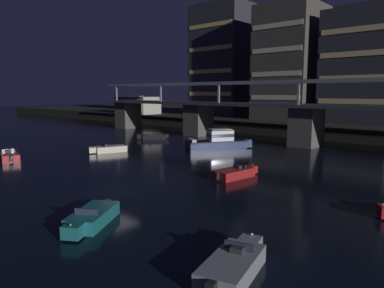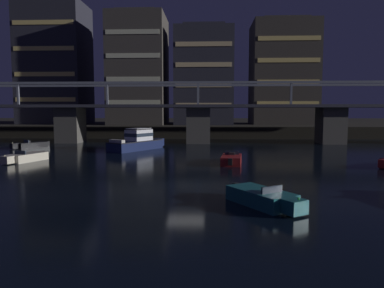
{
  "view_description": "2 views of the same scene",
  "coord_description": "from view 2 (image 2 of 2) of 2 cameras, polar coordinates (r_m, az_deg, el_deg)",
  "views": [
    {
      "loc": [
        22.35,
        -16.15,
        7.61
      ],
      "look_at": [
        -1.08,
        9.63,
        2.66
      ],
      "focal_mm": 33.74,
      "sensor_mm": 36.0,
      "label": 1
    },
    {
      "loc": [
        1.5,
        -24.1,
        4.98
      ],
      "look_at": [
        -0.07,
        11.11,
        1.78
      ],
      "focal_mm": 33.84,
      "sensor_mm": 36.0,
      "label": 2
    }
  ],
  "objects": [
    {
      "name": "ground_plane",
      "position": [
        24.66,
        -1.0,
        -6.46
      ],
      "size": [
        400.0,
        400.0,
        0.0
      ],
      "primitive_type": "plane",
      "color": "black"
    },
    {
      "name": "far_riverbank",
      "position": [
        104.88,
        1.73,
        3.07
      ],
      "size": [
        240.0,
        80.0,
        2.2
      ],
      "primitive_type": "cube",
      "color": "black",
      "rests_on": "ground"
    },
    {
      "name": "river_bridge",
      "position": [
        56.81,
        1.04,
        4.26
      ],
      "size": [
        87.79,
        6.4,
        9.38
      ],
      "color": "#4C4944",
      "rests_on": "ground"
    },
    {
      "name": "tower_west_low",
      "position": [
        87.07,
        -20.76,
        11.71
      ],
      "size": [
        13.78,
        11.06,
        26.64
      ],
      "color": "#282833",
      "rests_on": "far_riverbank"
    },
    {
      "name": "tower_west_tall",
      "position": [
        78.76,
        -8.4,
        11.46
      ],
      "size": [
        11.48,
        12.12,
        23.19
      ],
      "color": "#423D38",
      "rests_on": "far_riverbank"
    },
    {
      "name": "tower_central",
      "position": [
        76.45,
        1.87,
        10.66
      ],
      "size": [
        12.01,
        8.19,
        20.43
      ],
      "color": "#282833",
      "rests_on": "far_riverbank"
    },
    {
      "name": "tower_east_tall",
      "position": [
        82.72,
        14.11,
        10.76
      ],
      "size": [
        13.6,
        11.5,
        22.36
      ],
      "color": "#38332D",
      "rests_on": "far_riverbank"
    },
    {
      "name": "cabin_cruiser_near_left",
      "position": [
        47.26,
        -8.59,
        0.36
      ],
      "size": [
        6.36,
        8.94,
        2.79
      ],
      "color": "#19234C",
      "rests_on": "ground"
    },
    {
      "name": "speedboat_near_right",
      "position": [
        39.5,
        -24.76,
        -1.92
      ],
      "size": [
        2.95,
        5.14,
        1.16
      ],
      "color": "beige",
      "rests_on": "ground"
    },
    {
      "name": "speedboat_mid_left",
      "position": [
        19.7,
        11.2,
        -8.32
      ],
      "size": [
        3.78,
        4.8,
        1.16
      ],
      "color": "#196066",
      "rests_on": "ground"
    },
    {
      "name": "speedboat_mid_center",
      "position": [
        34.63,
        6.25,
        -2.42
      ],
      "size": [
        2.23,
        5.23,
        1.16
      ],
      "color": "maroon",
      "rests_on": "ground"
    },
    {
      "name": "speedboat_mid_right",
      "position": [
        53.41,
        -24.03,
        -0.16
      ],
      "size": [
        4.08,
        4.64,
        1.16
      ],
      "color": "black",
      "rests_on": "ground"
    }
  ]
}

